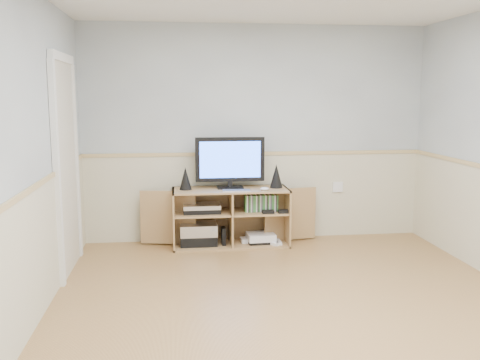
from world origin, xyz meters
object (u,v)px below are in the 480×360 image
at_px(monitor, 230,161).
at_px(game_consoles, 260,238).
at_px(media_cabinet, 230,215).
at_px(keyboard, 236,190).

bearing_deg(monitor, game_consoles, -10.26).
bearing_deg(game_consoles, media_cabinet, 168.27).
relative_size(media_cabinet, keyboard, 6.72).
distance_m(media_cabinet, monitor, 0.63).
xyz_separation_m(media_cabinet, monitor, (-0.00, -0.01, 0.63)).
distance_m(keyboard, game_consoles, 0.66).
height_order(monitor, game_consoles, monitor).
distance_m(media_cabinet, keyboard, 0.38).
bearing_deg(monitor, keyboard, -74.79).
bearing_deg(keyboard, media_cabinet, 108.80).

